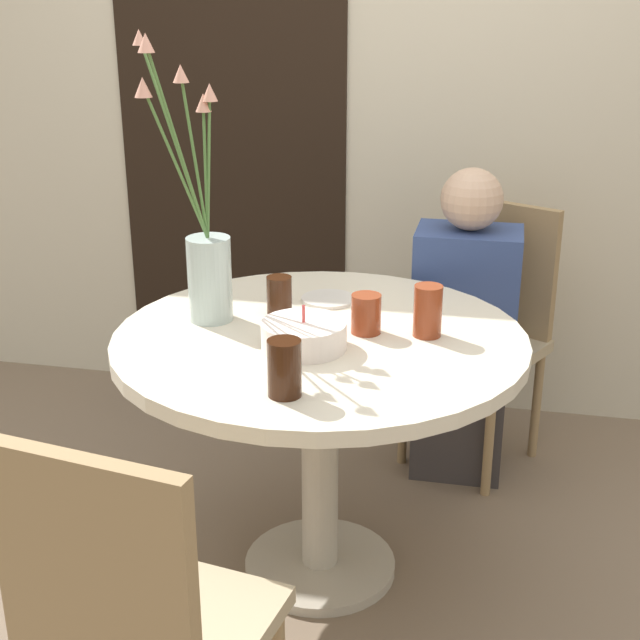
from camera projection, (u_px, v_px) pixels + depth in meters
ground_plane at (320, 569)px, 2.61m from camera, size 16.00×16.00×0.00m
wall_back at (389, 73)px, 3.27m from camera, size 8.00×0.05×2.60m
doorway_panel at (232, 144)px, 3.46m from camera, size 0.90×0.01×2.05m
dining_table at (320, 378)px, 2.40m from camera, size 1.10×1.10×0.74m
chair_right_flank at (487, 320)px, 3.10m from camera, size 0.54×0.54×0.91m
chair_far_back at (136, 622)px, 1.63m from camera, size 0.46×0.46×0.91m
birthday_cake at (304, 335)px, 2.25m from camera, size 0.22×0.22×0.12m
flower_vase at (205, 252)px, 2.39m from camera, size 0.26×0.20×0.76m
side_plate at (329, 299)px, 2.60m from camera, size 0.16×0.16×0.01m
drink_glass_0 at (286, 368)px, 1.98m from camera, size 0.08×0.08×0.13m
drink_glass_1 at (279, 295)px, 2.49m from camera, size 0.07×0.07×0.11m
drink_glass_2 at (366, 314)px, 2.34m from camera, size 0.08×0.08×0.11m
drink_glass_3 at (428, 311)px, 2.32m from camera, size 0.07×0.07×0.14m
person_guest at (463, 336)px, 2.99m from camera, size 0.34×0.24×1.07m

